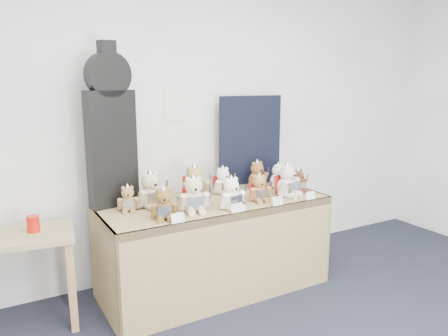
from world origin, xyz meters
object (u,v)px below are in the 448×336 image
teddy_back_end (278,177)px  guitar_case (111,128)px  teddy_front_left (194,196)px  teddy_front_centre (232,195)px  side_table (10,252)px  teddy_back_centre_left (195,184)px  teddy_front_end (298,182)px  teddy_back_left (151,191)px  teddy_back_far_left (128,200)px  teddy_front_right (259,189)px  teddy_front_far_right (288,182)px  teddy_back_right (257,176)px  display_table (219,223)px  teddy_front_far_left (164,205)px  teddy_back_centre_right (223,182)px  red_cup (33,224)px

teddy_back_end → guitar_case: bearing=155.4°
teddy_front_left → teddy_front_centre: 0.29m
guitar_case → teddy_front_left: bearing=-53.9°
side_table → teddy_front_left: teddy_front_left is taller
teddy_back_centre_left → teddy_front_end: bearing=-11.4°
guitar_case → teddy_back_left: 0.56m
side_table → teddy_back_far_left: (0.81, -0.09, 0.28)m
teddy_front_right → teddy_front_far_right: teddy_front_far_right is taller
guitar_case → teddy_back_left: (0.23, -0.18, -0.48)m
teddy_back_left → teddy_back_right: 1.05m
side_table → teddy_back_far_left: teddy_back_far_left is taller
teddy_front_far_right → teddy_back_end: bearing=51.9°
teddy_back_far_left → display_table: bearing=1.1°
teddy_front_centre → teddy_front_far_right: teddy_front_far_right is taller
guitar_case → teddy_front_far_left: bearing=-78.0°
teddy_front_far_left → teddy_front_left: bearing=27.9°
teddy_front_far_right → teddy_back_end: 0.29m
side_table → teddy_back_centre_right: 1.69m
guitar_case → teddy_front_far_right: (1.34, -0.43, -0.48)m
guitar_case → teddy_back_right: bearing=-14.2°
teddy_back_centre_left → teddy_back_right: bearing=10.5°
teddy_back_left → teddy_back_right: bearing=-4.7°
red_cup → teddy_back_centre_left: (1.22, -0.04, 0.14)m
teddy_front_far_left → teddy_front_left: (0.26, 0.06, 0.02)m
red_cup → teddy_front_left: bearing=-17.3°
red_cup → teddy_back_centre_right: size_ratio=0.43×
teddy_back_right → teddy_front_right: bearing=-129.5°
teddy_back_left → teddy_front_far_right: bearing=-23.7°
teddy_front_right → teddy_back_right: bearing=66.7°
display_table → teddy_front_right: (0.31, -0.11, 0.26)m
red_cup → teddy_front_end: bearing=-7.6°
side_table → display_table: bearing=-1.4°
teddy_front_far_right → teddy_back_centre_left: size_ratio=0.96×
teddy_front_centre → teddy_back_right: size_ratio=1.02×
side_table → teddy_front_far_left: (0.97, -0.40, 0.30)m
teddy_back_centre_right → teddy_back_far_left: (-0.86, -0.08, -0.02)m
teddy_front_far_left → teddy_front_right: bearing=18.5°
teddy_back_far_left → teddy_back_end: bearing=14.1°
teddy_back_right → teddy_front_left: bearing=-163.3°
teddy_front_left → teddy_front_far_right: (0.87, 0.00, 0.00)m
display_table → teddy_back_right: 0.66m
display_table → teddy_front_right: teddy_front_right is taller
red_cup → teddy_back_centre_left: teddy_back_centre_left is taller
teddy_back_right → teddy_back_far_left: size_ratio=1.25×
red_cup → teddy_back_far_left: bearing=-7.1°
teddy_front_far_right → teddy_back_right: teddy_front_far_right is taller
teddy_front_far_left → teddy_back_end: teddy_front_far_left is taller
teddy_back_centre_right → teddy_back_far_left: size_ratio=1.20×
side_table → teddy_back_centre_left: size_ratio=2.73×
red_cup → teddy_front_centre: 1.42m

